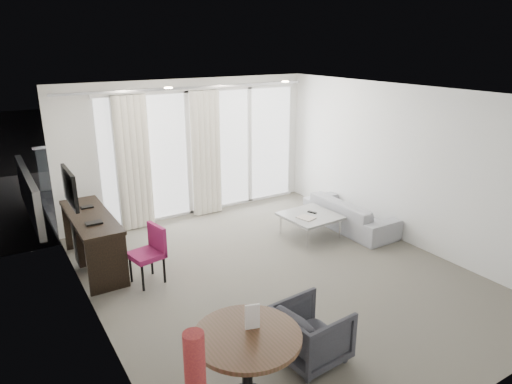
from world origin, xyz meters
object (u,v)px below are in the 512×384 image
desk_chair (146,256)px  tub_armchair (312,333)px  sofa (350,213)px  desk (93,241)px  rattan_chair_b (221,164)px  rattan_chair_a (210,173)px  round_table (247,371)px  coffee_table (310,225)px

desk_chair → tub_armchair: bearing=-80.5°
sofa → desk: bearing=78.8°
desk → rattan_chair_b: 4.69m
desk → tub_armchair: (1.46, -3.36, -0.10)m
sofa → rattan_chair_b: rattan_chair_b is taller
desk → rattan_chair_a: (3.06, 2.31, 0.04)m
desk_chair → round_table: size_ratio=0.84×
desk → desk_chair: bearing=-59.0°
desk → rattan_chair_b: rattan_chair_b is taller
round_table → sofa: 4.67m
rattan_chair_a → round_table: bearing=-102.3°
desk_chair → tub_armchair: (0.94, -2.50, -0.10)m
coffee_table → sofa: bearing=-4.2°
sofa → rattan_chair_b: 3.85m
desk_chair → rattan_chair_a: size_ratio=0.90×
desk_chair → sofa: desk_chair is taller
coffee_table → rattan_chair_a: (-0.40, 3.10, 0.26)m
round_table → coffee_table: size_ratio=1.11×
round_table → sofa: size_ratio=0.53×
coffee_table → rattan_chair_b: size_ratio=1.01×
desk_chair → tub_armchair: desk_chair is taller
round_table → tub_armchair: 0.96m
round_table → tub_armchair: size_ratio=1.42×
desk → sofa: 4.41m
desk → rattan_chair_b: bearing=38.7°
rattan_chair_b → desk_chair: bearing=-129.9°
rattan_chair_a → rattan_chair_b: 0.87m
coffee_table → rattan_chair_a: bearing=97.3°
tub_armchair → round_table: bearing=99.9°
tub_armchair → sofa: bearing=-52.9°
round_table → sofa: (3.78, 2.74, -0.12)m
sofa → rattan_chair_b: size_ratio=2.11×
rattan_chair_a → rattan_chair_b: size_ratio=1.05×
round_table → rattan_chair_a: (2.53, 5.90, 0.07)m
tub_armchair → coffee_table: tub_armchair is taller
coffee_table → round_table: bearing=-136.2°
rattan_chair_a → rattan_chair_b: rattan_chair_a is taller
round_table → desk_chair: bearing=90.4°
desk → desk_chair: desk is taller
coffee_table → desk: bearing=167.1°
coffee_table → rattan_chair_b: rattan_chair_b is taller
rattan_chair_a → desk: bearing=-132.2°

